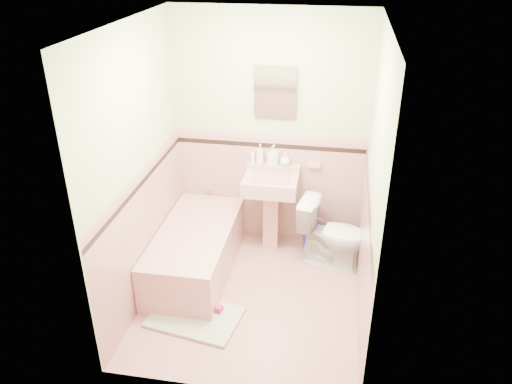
% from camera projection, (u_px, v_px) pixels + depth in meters
% --- Properties ---
extents(floor, '(2.20, 2.20, 0.00)m').
position_uv_depth(floor, '(252.00, 297.00, 4.81)').
color(floor, tan).
rests_on(floor, ground).
extents(ceiling, '(2.20, 2.20, 0.00)m').
position_uv_depth(ceiling, '(250.00, 24.00, 3.67)').
color(ceiling, white).
rests_on(ceiling, ground).
extents(wall_back, '(2.50, 0.00, 2.50)m').
position_uv_depth(wall_back, '(270.00, 133.00, 5.20)').
color(wall_back, beige).
rests_on(wall_back, ground).
extents(wall_front, '(2.50, 0.00, 2.50)m').
position_uv_depth(wall_front, '(220.00, 252.00, 3.27)').
color(wall_front, beige).
rests_on(wall_front, ground).
extents(wall_left, '(0.00, 2.50, 2.50)m').
position_uv_depth(wall_left, '(138.00, 170.00, 4.39)').
color(wall_left, beige).
rests_on(wall_left, ground).
extents(wall_right, '(0.00, 2.50, 2.50)m').
position_uv_depth(wall_right, '(373.00, 188.00, 4.09)').
color(wall_right, beige).
rests_on(wall_right, ground).
extents(wainscot_back, '(2.00, 0.00, 2.00)m').
position_uv_depth(wainscot_back, '(269.00, 190.00, 5.49)').
color(wainscot_back, tan).
rests_on(wainscot_back, ground).
extents(wainscot_front, '(2.00, 0.00, 2.00)m').
position_uv_depth(wainscot_front, '(224.00, 327.00, 3.58)').
color(wainscot_front, tan).
rests_on(wainscot_front, ground).
extents(wainscot_left, '(0.00, 2.20, 2.20)m').
position_uv_depth(wainscot_left, '(146.00, 234.00, 4.69)').
color(wainscot_left, tan).
rests_on(wainscot_left, ground).
extents(wainscot_right, '(0.00, 2.20, 2.20)m').
position_uv_depth(wainscot_right, '(363.00, 255.00, 4.39)').
color(wainscot_right, tan).
rests_on(wainscot_right, ground).
extents(accent_back, '(2.00, 0.00, 2.00)m').
position_uv_depth(accent_back, '(270.00, 146.00, 5.25)').
color(accent_back, black).
rests_on(accent_back, ground).
extents(accent_front, '(2.00, 0.00, 2.00)m').
position_uv_depth(accent_front, '(222.00, 267.00, 3.35)').
color(accent_front, black).
rests_on(accent_front, ground).
extents(accent_left, '(0.00, 2.20, 2.20)m').
position_uv_depth(accent_left, '(141.00, 184.00, 4.45)').
color(accent_left, black).
rests_on(accent_left, ground).
extents(accent_right, '(0.00, 2.20, 2.20)m').
position_uv_depth(accent_right, '(369.00, 202.00, 4.15)').
color(accent_right, black).
rests_on(accent_right, ground).
extents(cap_back, '(2.00, 0.00, 2.00)m').
position_uv_depth(cap_back, '(270.00, 136.00, 5.20)').
color(cap_back, tan).
rests_on(cap_back, ground).
extents(cap_front, '(2.00, 0.00, 2.00)m').
position_uv_depth(cap_front, '(221.00, 254.00, 3.30)').
color(cap_front, tan).
rests_on(cap_front, ground).
extents(cap_left, '(0.00, 2.20, 2.20)m').
position_uv_depth(cap_left, '(140.00, 174.00, 4.40)').
color(cap_left, tan).
rests_on(cap_left, ground).
extents(cap_right, '(0.00, 2.20, 2.20)m').
position_uv_depth(cap_right, '(370.00, 191.00, 4.10)').
color(cap_right, tan).
rests_on(cap_right, ground).
extents(bathtub, '(0.70, 1.50, 0.45)m').
position_uv_depth(bathtub, '(196.00, 252.00, 5.09)').
color(bathtub, tan).
rests_on(bathtub, floor).
extents(tub_faucet, '(0.04, 0.12, 0.04)m').
position_uv_depth(tub_faucet, '(212.00, 185.00, 5.54)').
color(tub_faucet, silver).
rests_on(tub_faucet, wall_back).
extents(sink, '(0.55, 0.48, 0.87)m').
position_uv_depth(sink, '(270.00, 214.00, 5.36)').
color(sink, tan).
rests_on(sink, floor).
extents(sink_faucet, '(0.02, 0.02, 0.10)m').
position_uv_depth(sink_faucet, '(273.00, 164.00, 5.24)').
color(sink_faucet, silver).
rests_on(sink_faucet, sink).
extents(medicine_cabinet, '(0.36, 0.04, 0.46)m').
position_uv_depth(medicine_cabinet, '(275.00, 91.00, 4.96)').
color(medicine_cabinet, white).
rests_on(medicine_cabinet, wall_back).
extents(soap_dish, '(0.13, 0.08, 0.04)m').
position_uv_depth(soap_dish, '(314.00, 165.00, 5.23)').
color(soap_dish, tan).
rests_on(soap_dish, wall_back).
extents(soap_bottle_left, '(0.11, 0.11, 0.22)m').
position_uv_depth(soap_bottle_left, '(260.00, 154.00, 5.26)').
color(soap_bottle_left, '#B2B2B2').
rests_on(soap_bottle_left, sink).
extents(soap_bottle_mid, '(0.12, 0.12, 0.21)m').
position_uv_depth(soap_bottle_mid, '(273.00, 155.00, 5.24)').
color(soap_bottle_mid, '#B2B2B2').
rests_on(soap_bottle_mid, sink).
extents(soap_bottle_right, '(0.14, 0.14, 0.14)m').
position_uv_depth(soap_bottle_right, '(285.00, 159.00, 5.24)').
color(soap_bottle_right, '#B2B2B2').
rests_on(soap_bottle_right, sink).
extents(tube, '(0.05, 0.05, 0.12)m').
position_uv_depth(tube, '(253.00, 158.00, 5.29)').
color(tube, white).
rests_on(tube, sink).
extents(toilet, '(0.76, 0.53, 0.71)m').
position_uv_depth(toilet, '(333.00, 234.00, 5.15)').
color(toilet, white).
rests_on(toilet, floor).
extents(bucket, '(0.29, 0.29, 0.27)m').
position_uv_depth(bucket, '(314.00, 239.00, 5.48)').
color(bucket, '#1929B8').
rests_on(bucket, floor).
extents(bath_mat, '(0.86, 0.65, 0.03)m').
position_uv_depth(bath_mat, '(195.00, 317.00, 4.54)').
color(bath_mat, '#97A388').
rests_on(bath_mat, floor).
extents(shoe, '(0.15, 0.10, 0.06)m').
position_uv_depth(shoe, '(215.00, 308.00, 4.59)').
color(shoe, '#BF1E59').
rests_on(shoe, bath_mat).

